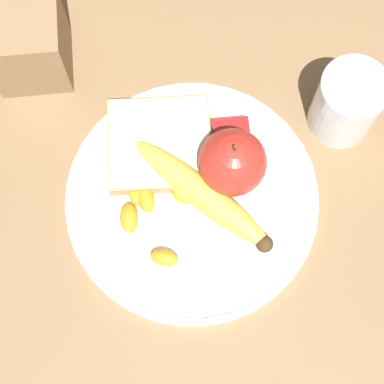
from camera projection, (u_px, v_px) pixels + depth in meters
The scene contains 15 objects.
ground_plane at pixel (192, 200), 0.72m from camera, with size 3.00×3.00×0.00m, color olive.
plate at pixel (192, 198), 0.72m from camera, with size 0.28×0.28×0.01m.
juice_glass at pixel (347, 104), 0.72m from camera, with size 0.08×0.08×0.09m.
apple at pixel (233, 162), 0.69m from camera, with size 0.07×0.07×0.08m.
banana at pixel (202, 195), 0.70m from camera, with size 0.16×0.16×0.03m.
bread_slice at pixel (160, 145), 0.72m from camera, with size 0.12×0.11×0.02m.
fork at pixel (198, 203), 0.71m from camera, with size 0.03×0.20×0.00m.
jam_packet at pixel (231, 135), 0.72m from camera, with size 0.04×0.03×0.02m.
orange_segment_0 at pixel (164, 258), 0.68m from camera, with size 0.03×0.03×0.02m.
orange_segment_1 at pixel (191, 191), 0.71m from camera, with size 0.02×0.03×0.01m.
orange_segment_2 at pixel (183, 197), 0.71m from camera, with size 0.03×0.03×0.01m.
orange_segment_3 at pixel (136, 195), 0.71m from camera, with size 0.02×0.03×0.01m.
orange_segment_4 at pixel (146, 202), 0.70m from camera, with size 0.02×0.03×0.02m.
orange_segment_5 at pixel (129, 218), 0.70m from camera, with size 0.02×0.03×0.02m.
condiment_caddy at pixel (28, 43), 0.73m from camera, with size 0.08×0.08×0.10m.
Camera 1 is at (0.02, 0.21, 0.69)m, focal length 60.00 mm.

